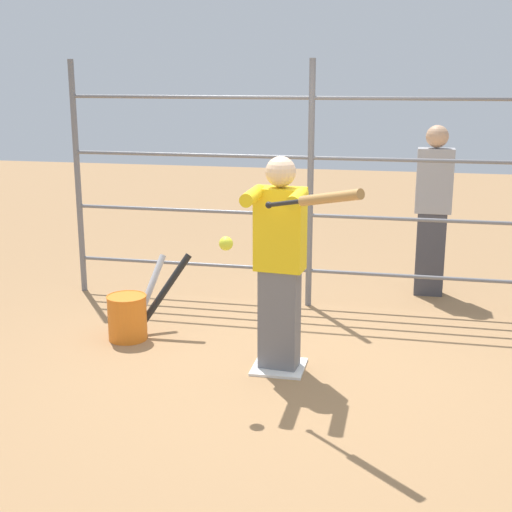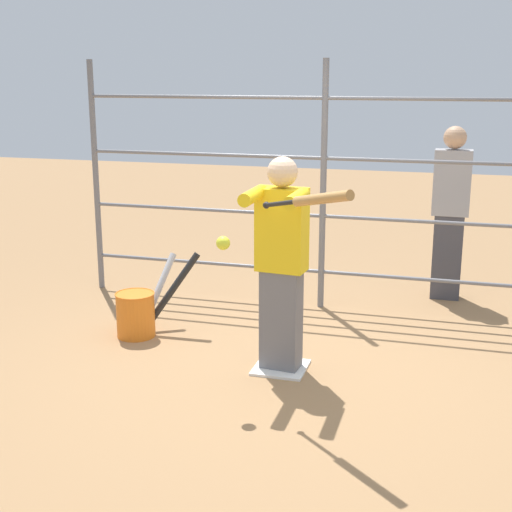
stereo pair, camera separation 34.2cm
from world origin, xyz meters
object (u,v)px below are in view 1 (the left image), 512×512
object	(u,v)px
bat_bucket	(131,314)
batter	(280,258)
baseball_bat_swinging	(322,199)
bystander_behind_fence	(433,208)
softball_in_flight	(226,244)

from	to	relation	value
bat_bucket	batter	bearing A→B (deg)	164.25
baseball_bat_swinging	bystander_behind_fence	size ratio (longest dim) A/B	0.40
softball_in_flight	bat_bucket	distance (m)	1.70
batter	softball_in_flight	world-z (taller)	batter
baseball_bat_swinging	bystander_behind_fence	world-z (taller)	bystander_behind_fence
baseball_bat_swinging	softball_in_flight	xyz separation A→B (m)	(0.67, -0.23, -0.37)
softball_in_flight	batter	bearing A→B (deg)	-116.68
batter	bat_bucket	distance (m)	1.58
baseball_bat_swinging	bystander_behind_fence	bearing A→B (deg)	-104.29
bystander_behind_fence	batter	bearing A→B (deg)	62.59
batter	baseball_bat_swinging	xyz separation A→B (m)	(-0.40, 0.77, 0.59)
batter	bat_bucket	xyz separation A→B (m)	(1.37, -0.39, -0.68)
bystander_behind_fence	softball_in_flight	bearing A→B (deg)	62.73
bat_bucket	baseball_bat_swinging	bearing A→B (deg)	146.87
softball_in_flight	bat_bucket	world-z (taller)	softball_in_flight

